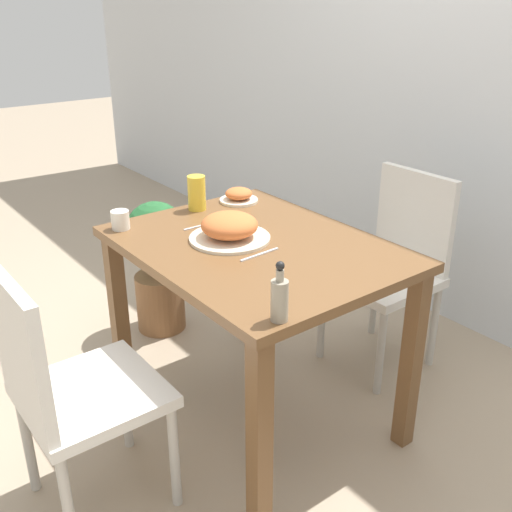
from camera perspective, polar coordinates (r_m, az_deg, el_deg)
The scene contains 13 objects.
ground_plane at distance 2.56m, azimuth 0.00°, elevation -14.81°, with size 16.00×16.00×0.00m, color tan.
wall_back at distance 3.01m, azimuth 21.32°, elevation 16.64°, with size 8.00×0.05×2.60m.
dining_table at distance 2.21m, azimuth 0.00°, elevation -1.58°, with size 1.04×0.80×0.76m.
chair_near at distance 1.96m, azimuth -17.70°, elevation -11.58°, with size 0.42×0.42×0.89m.
chair_far at distance 2.75m, azimuth 13.06°, elevation -0.36°, with size 0.42×0.42×0.89m.
food_plate at distance 2.18m, azimuth -2.54°, elevation 2.69°, with size 0.30×0.30×0.10m.
side_plate at distance 2.60m, azimuth -1.66°, elevation 5.76°, with size 0.17×0.17×0.06m.
drink_cup at distance 2.34m, azimuth -12.80°, elevation 3.37°, with size 0.07×0.07×0.07m.
juice_glass at distance 2.50m, azimuth -5.67°, elevation 6.00°, with size 0.07×0.07×0.14m.
sauce_bottle at distance 1.63m, azimuth 2.26°, elevation -4.02°, with size 0.05×0.05×0.18m.
fork_utensil at distance 2.34m, azimuth -5.06°, elevation 2.94°, with size 0.01×0.17×0.00m.
spoon_utensil at distance 2.06m, azimuth 0.35°, elevation 0.15°, with size 0.02×0.17×0.00m.
potted_plant_left at distance 3.01m, azimuth -9.35°, elevation -0.44°, with size 0.30×0.30×0.68m.
Camera 1 is at (1.58, -1.22, 1.59)m, focal length 42.00 mm.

